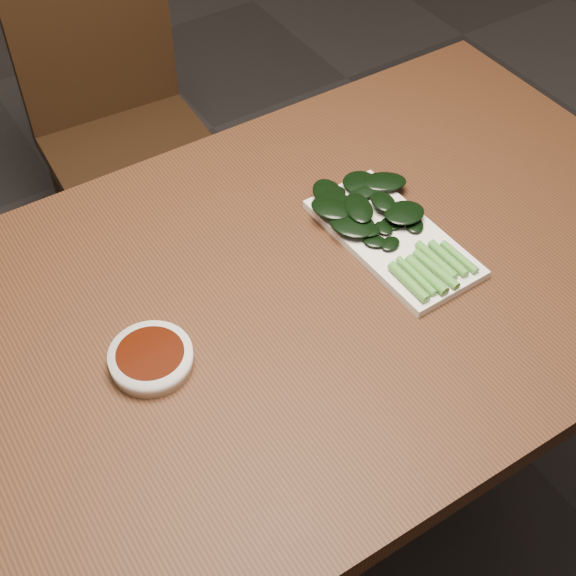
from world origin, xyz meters
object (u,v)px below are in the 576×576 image
Objects in this scene: sauce_bowl at (151,358)px; gai_lan at (373,216)px; chair_far at (120,123)px; serving_plate at (393,238)px; table at (285,323)px.

gai_lan is (0.42, 0.06, 0.01)m from sauce_bowl.
chair_far reaches higher than sauce_bowl.
chair_far is 0.93m from serving_plate.
serving_plate is 0.95× the size of gai_lan.
serving_plate is (0.20, 0.00, 0.08)m from table.
gai_lan is (0.11, -0.83, 0.29)m from chair_far.
table is 4.69× the size of serving_plate.
serving_plate is at bearing -79.27° from gai_lan.
chair_far is (0.09, 0.88, -0.19)m from table.
serving_plate reaches higher than table.
chair_far reaches higher than gai_lan.
serving_plate is at bearing -79.02° from chair_far.
chair_far reaches higher than table.
chair_far is at bearing 84.41° from table.
gai_lan is at bearing 7.90° from sauce_bowl.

